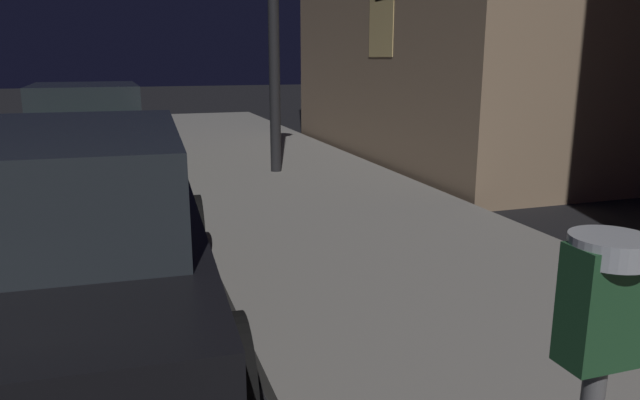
# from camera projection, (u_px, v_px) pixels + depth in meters

# --- Properties ---
(parking_meter) EXTENTS (0.19, 0.19, 1.27)m
(parking_meter) POSITION_uv_depth(u_px,v_px,m) (597.00, 357.00, 1.43)
(parking_meter) COLOR #59595B
(parking_meter) RESTS_ON sidewalk
(car_black) EXTENTS (2.25, 4.20, 1.43)m
(car_black) POSITION_uv_depth(u_px,v_px,m) (42.00, 244.00, 3.59)
(car_black) COLOR black
(car_black) RESTS_ON ground
(car_green) EXTENTS (2.04, 4.46, 1.43)m
(car_green) POSITION_uv_depth(u_px,v_px,m) (88.00, 132.00, 9.18)
(car_green) COLOR #19592D
(car_green) RESTS_ON ground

